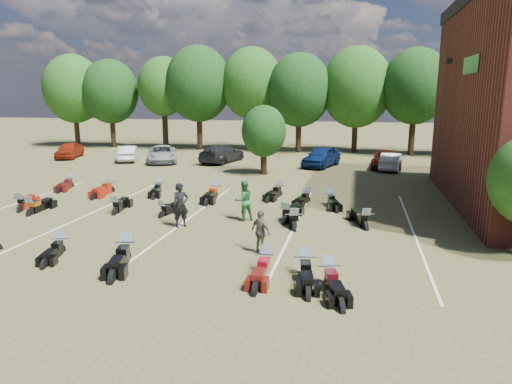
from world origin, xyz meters
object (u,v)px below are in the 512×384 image
(person_green, at_px, (244,201))
(motorcycle_3, at_px, (61,253))
(car_4, at_px, (321,157))
(motorcycle_14, at_px, (71,187))
(person_black, at_px, (181,205))
(person_grey, at_px, (261,232))
(motorcycle_7, at_px, (21,211))
(car_0, at_px, (69,150))

(person_green, xyz_separation_m, motorcycle_3, (-5.46, -5.71, -0.93))
(car_4, xyz_separation_m, motorcycle_14, (-14.54, -11.72, -0.80))
(person_black, relative_size, person_grey, 1.21)
(car_4, distance_m, person_green, 16.84)
(car_4, distance_m, motorcycle_7, 22.07)
(person_black, relative_size, motorcycle_7, 0.82)
(person_green, xyz_separation_m, motorcycle_7, (-11.20, -0.82, -0.93))
(car_4, bearing_deg, motorcycle_3, -91.19)
(person_green, bearing_deg, person_grey, 75.58)
(person_black, relative_size, person_green, 1.05)
(person_black, bearing_deg, motorcycle_14, 105.76)
(motorcycle_3, distance_m, motorcycle_14, 12.70)
(car_4, bearing_deg, motorcycle_7, -109.72)
(car_4, relative_size, person_green, 2.52)
(person_green, bearing_deg, car_0, -75.93)
(motorcycle_7, bearing_deg, motorcycle_3, 120.98)
(motorcycle_7, bearing_deg, person_grey, 147.10)
(person_green, distance_m, motorcycle_3, 7.96)
(motorcycle_7, bearing_deg, person_black, 156.29)
(car_4, xyz_separation_m, motorcycle_7, (-13.41, -17.51, -0.80))
(car_0, height_order, person_green, person_green)
(person_black, bearing_deg, motorcycle_7, 134.19)
(car_0, distance_m, motorcycle_7, 19.82)
(car_4, distance_m, person_grey, 20.81)
(car_4, height_order, person_grey, person_grey)
(car_4, distance_m, motorcycle_14, 18.69)
(person_grey, bearing_deg, motorcycle_3, 47.86)
(motorcycle_7, relative_size, motorcycle_14, 1.07)
(person_grey, relative_size, motorcycle_3, 0.81)
(car_0, bearing_deg, motorcycle_7, -79.04)
(person_black, bearing_deg, person_green, -6.83)
(person_green, distance_m, motorcycle_7, 11.27)
(car_0, xyz_separation_m, person_green, (20.41, -16.71, 0.22))
(motorcycle_3, bearing_deg, motorcycle_7, 125.38)
(person_black, xyz_separation_m, person_green, (2.41, 1.62, -0.04))
(person_green, bearing_deg, motorcycle_3, 9.67)
(car_0, bearing_deg, person_black, -62.28)
(car_0, bearing_deg, person_green, -56.07)
(motorcycle_7, distance_m, motorcycle_14, 5.90)
(person_green, relative_size, person_grey, 1.15)
(person_grey, bearing_deg, person_green, -32.55)
(person_black, distance_m, motorcycle_14, 11.94)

